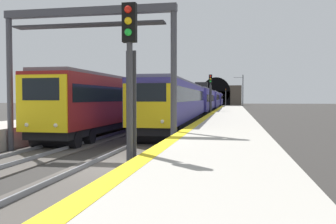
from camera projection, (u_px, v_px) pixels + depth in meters
ground_plane at (108, 168)px, 13.29m from camera, size 320.00×320.00×0.00m
platform_right at (219, 157)px, 12.54m from camera, size 112.00×3.86×1.07m
platform_right_edge_strip at (171, 140)px, 12.83m from camera, size 112.00×0.50×0.01m
track_main_line at (108, 167)px, 13.29m from camera, size 160.00×2.64×0.21m
track_adjacent_line at (4, 163)px, 14.06m from camera, size 160.00×3.12×0.21m
train_main_approaching at (207, 100)px, 60.89m from camera, size 85.75×3.06×4.75m
train_adjacent_platform at (146, 100)px, 36.37m from camera, size 39.49×3.07×4.96m
railway_signal_near at (130, 78)px, 9.81m from camera, size 0.39×0.38×5.11m
railway_signal_mid at (210, 93)px, 42.38m from camera, size 0.39×0.38×5.31m
railway_signal_far at (226, 96)px, 113.37m from camera, size 0.39×0.38×5.63m
overhead_signal_gantry at (88, 44)px, 16.69m from camera, size 0.70×8.31×6.72m
tunnel_portal at (216, 95)px, 132.18m from camera, size 3.05×18.16×10.17m
catenary_mast_near at (243, 92)px, 81.64m from camera, size 0.22×2.23×7.81m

